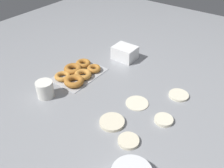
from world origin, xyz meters
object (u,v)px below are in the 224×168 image
(pancake_2, at_px, (128,141))
(pancake_3, at_px, (179,95))
(pancake_4, at_px, (164,120))
(pancake_0, at_px, (137,103))
(paper_cup, at_px, (45,89))
(container_stack, at_px, (125,53))
(donut_tray, at_px, (78,73))
(pancake_1, at_px, (112,122))

(pancake_2, distance_m, pancake_3, 0.42)
(pancake_2, relative_size, pancake_4, 1.04)
(pancake_0, bearing_deg, paper_cup, -60.52)
(pancake_2, height_order, pancake_3, pancake_2)
(container_stack, bearing_deg, donut_tray, -18.46)
(pancake_1, xyz_separation_m, donut_tray, (-0.19, -0.40, 0.01))
(donut_tray, height_order, paper_cup, paper_cup)
(pancake_4, bearing_deg, pancake_0, -100.83)
(pancake_0, height_order, pancake_2, pancake_2)
(pancake_2, distance_m, donut_tray, 0.57)
(pancake_3, bearing_deg, pancake_4, 5.47)
(pancake_1, height_order, container_stack, container_stack)
(container_stack, bearing_deg, pancake_3, 71.31)
(pancake_0, height_order, donut_tray, donut_tray)
(pancake_0, distance_m, pancake_1, 0.19)
(pancake_4, distance_m, donut_tray, 0.58)
(paper_cup, bearing_deg, pancake_0, 119.48)
(pancake_1, bearing_deg, pancake_3, 156.08)
(pancake_3, bearing_deg, paper_cup, -53.34)
(pancake_1, bearing_deg, pancake_2, 69.37)
(pancake_1, distance_m, donut_tray, 0.44)
(pancake_4, bearing_deg, donut_tray, -93.50)
(pancake_4, bearing_deg, paper_cup, -70.65)
(pancake_1, distance_m, paper_cup, 0.40)
(pancake_3, xyz_separation_m, donut_tray, (0.18, -0.56, 0.01))
(pancake_2, relative_size, pancake_3, 0.88)
(pancake_0, xyz_separation_m, paper_cup, (0.24, -0.42, 0.04))
(container_stack, bearing_deg, pancake_2, 35.68)
(pancake_2, relative_size, container_stack, 0.63)
(donut_tray, xyz_separation_m, container_stack, (-0.33, 0.11, 0.03))
(pancake_2, distance_m, container_stack, 0.70)
(pancake_1, bearing_deg, donut_tray, -115.74)
(pancake_4, relative_size, container_stack, 0.61)
(donut_tray, bearing_deg, pancake_0, 89.46)
(pancake_4, xyz_separation_m, paper_cup, (0.20, -0.58, 0.04))
(donut_tray, height_order, container_stack, container_stack)
(pancake_1, relative_size, pancake_4, 1.33)
(donut_tray, xyz_separation_m, paper_cup, (0.24, -0.00, 0.03))
(pancake_0, bearing_deg, pancake_4, 79.17)
(pancake_0, relative_size, pancake_3, 1.12)
(pancake_0, distance_m, container_stack, 0.46)
(pancake_2, xyz_separation_m, pancake_4, (-0.20, 0.06, 0.00))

